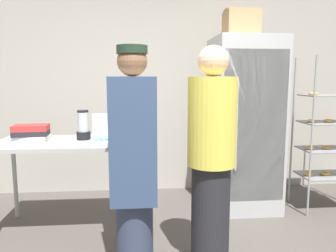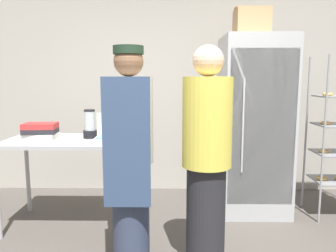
{
  "view_description": "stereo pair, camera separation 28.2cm",
  "coord_description": "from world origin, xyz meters",
  "px_view_note": "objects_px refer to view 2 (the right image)",
  "views": [
    {
      "loc": [
        -0.36,
        -2.0,
        1.48
      ],
      "look_at": [
        -0.12,
        0.78,
        1.08
      ],
      "focal_mm": 35.0,
      "sensor_mm": 36.0,
      "label": 1
    },
    {
      "loc": [
        -0.08,
        -2.01,
        1.48
      ],
      "look_at": [
        -0.12,
        0.78,
        1.08
      ],
      "focal_mm": 35.0,
      "sensor_mm": 36.0,
      "label": 2
    }
  ],
  "objects_px": {
    "donut_box": "(108,138)",
    "cardboard_storage_box": "(251,23)",
    "blender_pitcher": "(90,125)",
    "person_customer": "(207,160)",
    "refrigerator": "(253,125)",
    "person_baker": "(130,154)",
    "binder_stack": "(40,131)"
  },
  "relations": [
    {
      "from": "cardboard_storage_box",
      "to": "person_baker",
      "type": "distance_m",
      "value": 2.08
    },
    {
      "from": "person_customer",
      "to": "cardboard_storage_box",
      "type": "bearing_deg",
      "value": 65.42
    },
    {
      "from": "binder_stack",
      "to": "donut_box",
      "type": "bearing_deg",
      "value": -18.18
    },
    {
      "from": "binder_stack",
      "to": "cardboard_storage_box",
      "type": "relative_size",
      "value": 0.92
    },
    {
      "from": "person_baker",
      "to": "cardboard_storage_box",
      "type": "bearing_deg",
      "value": 45.55
    },
    {
      "from": "refrigerator",
      "to": "person_baker",
      "type": "xyz_separation_m",
      "value": [
        -1.24,
        -1.13,
        -0.07
      ]
    },
    {
      "from": "blender_pitcher",
      "to": "person_customer",
      "type": "xyz_separation_m",
      "value": [
        1.09,
        -0.89,
        -0.14
      ]
    },
    {
      "from": "person_baker",
      "to": "person_customer",
      "type": "xyz_separation_m",
      "value": [
        0.59,
        -0.11,
        -0.02
      ]
    },
    {
      "from": "donut_box",
      "to": "person_baker",
      "type": "relative_size",
      "value": 0.16
    },
    {
      "from": "refrigerator",
      "to": "cardboard_storage_box",
      "type": "relative_size",
      "value": 5.29
    },
    {
      "from": "refrigerator",
      "to": "donut_box",
      "type": "relative_size",
      "value": 7.06
    },
    {
      "from": "blender_pitcher",
      "to": "person_customer",
      "type": "height_order",
      "value": "person_customer"
    },
    {
      "from": "person_customer",
      "to": "refrigerator",
      "type": "bearing_deg",
      "value": 62.35
    },
    {
      "from": "blender_pitcher",
      "to": "person_baker",
      "type": "height_order",
      "value": "person_baker"
    },
    {
      "from": "refrigerator",
      "to": "blender_pitcher",
      "type": "distance_m",
      "value": 1.78
    },
    {
      "from": "cardboard_storage_box",
      "to": "person_customer",
      "type": "bearing_deg",
      "value": -114.58
    },
    {
      "from": "donut_box",
      "to": "binder_stack",
      "type": "xyz_separation_m",
      "value": [
        -0.72,
        0.24,
        0.03
      ]
    },
    {
      "from": "donut_box",
      "to": "person_customer",
      "type": "height_order",
      "value": "person_customer"
    },
    {
      "from": "donut_box",
      "to": "person_customer",
      "type": "relative_size",
      "value": 0.16
    },
    {
      "from": "refrigerator",
      "to": "blender_pitcher",
      "type": "xyz_separation_m",
      "value": [
        -1.74,
        -0.35,
        0.05
      ]
    },
    {
      "from": "donut_box",
      "to": "cardboard_storage_box",
      "type": "bearing_deg",
      "value": 26.26
    },
    {
      "from": "blender_pitcher",
      "to": "cardboard_storage_box",
      "type": "relative_size",
      "value": 0.79
    },
    {
      "from": "donut_box",
      "to": "person_customer",
      "type": "distance_m",
      "value": 1.05
    },
    {
      "from": "binder_stack",
      "to": "refrigerator",
      "type": "bearing_deg",
      "value": 10.06
    },
    {
      "from": "refrigerator",
      "to": "donut_box",
      "type": "bearing_deg",
      "value": -157.19
    },
    {
      "from": "refrigerator",
      "to": "person_baker",
      "type": "distance_m",
      "value": 1.68
    },
    {
      "from": "person_customer",
      "to": "binder_stack",
      "type": "bearing_deg",
      "value": 151.92
    },
    {
      "from": "cardboard_storage_box",
      "to": "person_customer",
      "type": "distance_m",
      "value": 1.9
    },
    {
      "from": "donut_box",
      "to": "blender_pitcher",
      "type": "distance_m",
      "value": 0.38
    },
    {
      "from": "donut_box",
      "to": "blender_pitcher",
      "type": "relative_size",
      "value": 0.94
    },
    {
      "from": "binder_stack",
      "to": "person_customer",
      "type": "bearing_deg",
      "value": -28.08
    },
    {
      "from": "donut_box",
      "to": "person_customer",
      "type": "bearing_deg",
      "value": -35.25
    }
  ]
}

